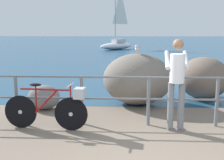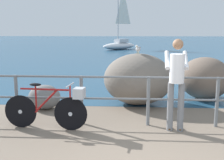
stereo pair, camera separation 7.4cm
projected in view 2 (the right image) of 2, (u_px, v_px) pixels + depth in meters
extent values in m
cube|color=#756656|center=(135.00, 55.00, 23.41)|extent=(120.00, 120.00, 0.10)
cube|color=navy|center=(133.00, 41.00, 51.50)|extent=(120.00, 90.00, 0.01)
cylinder|color=slate|center=(17.00, 99.00, 5.98)|extent=(0.07, 0.07, 1.02)
cylinder|color=slate|center=(81.00, 100.00, 5.89)|extent=(0.07, 0.07, 1.02)
cylinder|color=slate|center=(148.00, 101.00, 5.81)|extent=(0.07, 0.07, 1.02)
cylinder|color=slate|center=(217.00, 102.00, 5.72)|extent=(0.07, 0.07, 1.02)
cylinder|color=slate|center=(149.00, 77.00, 5.72)|extent=(8.26, 0.04, 0.04)
cylinder|color=slate|center=(148.00, 99.00, 5.80)|extent=(8.26, 0.04, 0.04)
cylinder|color=black|center=(21.00, 111.00, 5.70)|extent=(0.66, 0.10, 0.66)
cylinder|color=#B7BCC6|center=(21.00, 111.00, 5.70)|extent=(0.08, 0.06, 0.08)
cylinder|color=black|center=(71.00, 114.00, 5.54)|extent=(0.66, 0.10, 0.66)
cylinder|color=#B7BCC6|center=(71.00, 114.00, 5.54)|extent=(0.08, 0.06, 0.08)
cylinder|color=maroon|center=(44.00, 89.00, 5.54)|extent=(0.99, 0.13, 0.04)
cylinder|color=maroon|center=(46.00, 101.00, 5.58)|extent=(0.50, 0.09, 0.50)
cylinder|color=maroon|center=(36.00, 99.00, 5.61)|extent=(0.03, 0.03, 0.53)
ellipsoid|color=black|center=(35.00, 85.00, 5.55)|extent=(0.25, 0.12, 0.06)
cylinder|color=maroon|center=(70.00, 100.00, 5.49)|extent=(0.03, 0.03, 0.57)
cylinder|color=#B7BCC6|center=(70.00, 85.00, 5.44)|extent=(0.07, 0.48, 0.03)
cube|color=#B7BCC6|center=(79.00, 93.00, 5.44)|extent=(0.22, 0.26, 0.20)
cylinder|color=slate|center=(170.00, 107.00, 5.50)|extent=(0.12, 0.12, 0.95)
ellipsoid|color=#513319|center=(169.00, 127.00, 5.63)|extent=(0.12, 0.27, 0.08)
cylinder|color=slate|center=(181.00, 107.00, 5.47)|extent=(0.12, 0.12, 0.95)
ellipsoid|color=#513319|center=(180.00, 128.00, 5.60)|extent=(0.12, 0.27, 0.08)
cylinder|color=white|center=(177.00, 69.00, 5.35)|extent=(0.28, 0.28, 0.55)
sphere|color=#9E7051|center=(178.00, 44.00, 5.28)|extent=(0.20, 0.20, 0.20)
cylinder|color=white|center=(167.00, 60.00, 5.59)|extent=(0.12, 0.52, 0.34)
cylinder|color=white|center=(186.00, 60.00, 5.54)|extent=(0.12, 0.52, 0.34)
ellipsoid|color=slate|center=(138.00, 79.00, 7.49)|extent=(1.81, 1.65, 1.34)
ellipsoid|color=slate|center=(45.00, 97.00, 7.04)|extent=(0.79, 0.62, 0.61)
ellipsoid|color=#726053|center=(205.00, 78.00, 8.06)|extent=(1.42, 1.38, 1.20)
cylinder|color=gold|center=(139.00, 53.00, 7.31)|extent=(0.01, 0.01, 0.06)
cylinder|color=gold|center=(137.00, 53.00, 7.32)|extent=(0.01, 0.01, 0.06)
ellipsoid|color=white|center=(138.00, 49.00, 7.30)|extent=(0.17, 0.28, 0.13)
ellipsoid|color=#9E9EA3|center=(138.00, 48.00, 7.31)|extent=(0.18, 0.26, 0.06)
sphere|color=white|center=(137.00, 46.00, 7.18)|extent=(0.08, 0.08, 0.08)
cone|color=gold|center=(136.00, 47.00, 7.13)|extent=(0.04, 0.05, 0.02)
ellipsoid|color=white|center=(119.00, 46.00, 29.13)|extent=(3.91, 4.14, 0.70)
cube|color=silver|center=(121.00, 41.00, 29.25)|extent=(1.46, 1.50, 0.36)
cylinder|color=#B2B2B7|center=(118.00, 22.00, 28.57)|extent=(0.10, 0.10, 4.20)
pyramid|color=white|center=(123.00, 6.00, 28.82)|extent=(1.12, 1.23, 3.57)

